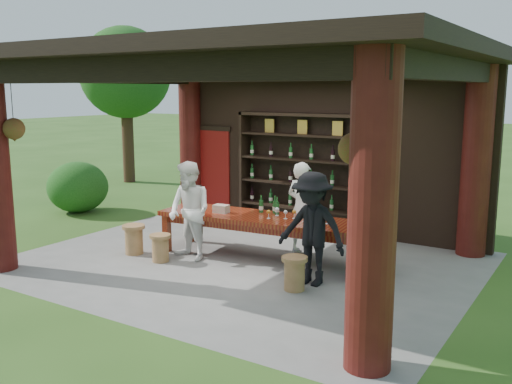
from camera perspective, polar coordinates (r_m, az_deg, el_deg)
The scene contains 14 objects.
ground at distance 9.74m, azimuth -1.27°, elevation -7.03°, with size 90.00×90.00×0.00m, color #2D5119.
pavilion at distance 9.70m, azimuth 0.02°, elevation 5.74°, with size 7.50×6.00×3.60m.
wine_shelf at distance 11.64m, azimuth 4.49°, elevation 1.93°, with size 2.75×0.42×2.42m.
tasting_table at distance 9.77m, azimuth 0.79°, elevation -3.09°, with size 3.84×1.30×0.75m.
stool_near_left at distance 9.84m, azimuth -9.55°, elevation -5.47°, with size 0.36×0.36×0.47m.
stool_near_right at distance 8.38m, azimuth 3.87°, elevation -8.02°, with size 0.38×0.38×0.50m.
stool_far_left at distance 10.37m, azimuth -12.11°, elevation -4.58°, with size 0.40×0.40×0.53m.
host at distance 10.11m, azimuth 4.60°, elevation -1.60°, with size 0.60×0.39×1.64m, color white.
guest_woman at distance 9.77m, azimuth -6.65°, elevation -1.91°, with size 0.82×0.64×1.69m, color white.
guest_man at distance 8.50m, azimuth 5.61°, elevation -3.69°, with size 1.10×0.63×1.70m, color black.
table_bottles at distance 9.95m, azimuth 1.51°, elevation -1.27°, with size 0.40×0.16×0.31m.
table_glasses at distance 9.51m, azimuth 4.07°, elevation -2.34°, with size 1.07×0.36×0.15m.
napkin_basket at distance 10.04m, azimuth -3.51°, elevation -1.69°, with size 0.26×0.18×0.14m, color #BF6672.
shrubs at distance 9.58m, azimuth 12.90°, elevation -4.28°, with size 14.45×8.11×1.36m.
Camera 1 is at (5.14, -7.75, 2.89)m, focal length 40.00 mm.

